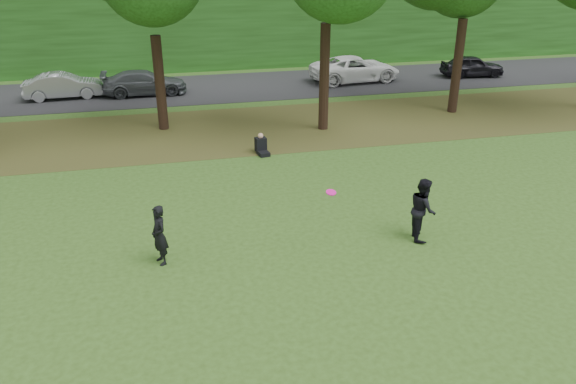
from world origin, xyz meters
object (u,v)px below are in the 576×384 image
object	(u,v)px
seated_person	(261,146)
player_left	(159,235)
frisbee	(331,192)
player_right	(423,209)

from	to	relation	value
seated_person	player_left	bearing A→B (deg)	-128.18
frisbee	player_left	bearing A→B (deg)	172.97
player_left	frisbee	xyz separation A→B (m)	(4.44, -0.55, 1.01)
player_right	frisbee	bearing A→B (deg)	109.40
frisbee	player_right	bearing A→B (deg)	5.87
frisbee	seated_person	distance (m)	8.26
player_right	seated_person	xyz separation A→B (m)	(-3.17, 7.82, -0.60)
player_left	player_right	size ratio (longest dim) A/B	0.90
frisbee	seated_person	size ratio (longest dim) A/B	0.44
player_left	frisbee	world-z (taller)	frisbee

